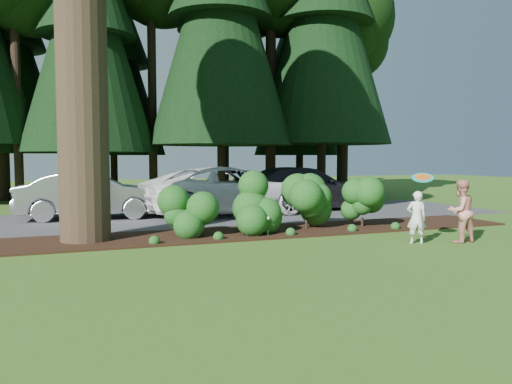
{
  "coord_description": "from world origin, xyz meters",
  "views": [
    {
      "loc": [
        -5.03,
        -9.88,
        2.16
      ],
      "look_at": [
        -0.67,
        1.55,
        1.3
      ],
      "focal_mm": 35.0,
      "sensor_mm": 36.0,
      "label": 1
    }
  ],
  "objects_px": {
    "car_silver_wagon": "(92,195)",
    "child": "(417,217)",
    "car_white_suv": "(229,191)",
    "car_dark_suv": "(304,188)",
    "frisbee": "(423,178)",
    "adult": "(460,211)"
  },
  "relations": [
    {
      "from": "car_silver_wagon",
      "to": "child",
      "type": "xyz_separation_m",
      "value": [
        7.33,
        -8.0,
        -0.18
      ]
    },
    {
      "from": "car_white_suv",
      "to": "car_dark_suv",
      "type": "distance_m",
      "value": 3.47
    },
    {
      "from": "car_silver_wagon",
      "to": "car_white_suv",
      "type": "xyz_separation_m",
      "value": [
        4.81,
        -0.55,
        0.08
      ]
    },
    {
      "from": "car_white_suv",
      "to": "frisbee",
      "type": "height_order",
      "value": "car_white_suv"
    },
    {
      "from": "car_silver_wagon",
      "to": "car_white_suv",
      "type": "relative_size",
      "value": 0.77
    },
    {
      "from": "adult",
      "to": "frisbee",
      "type": "distance_m",
      "value": 1.34
    },
    {
      "from": "car_silver_wagon",
      "to": "car_dark_suv",
      "type": "bearing_deg",
      "value": -84.76
    },
    {
      "from": "adult",
      "to": "frisbee",
      "type": "bearing_deg",
      "value": -15.1
    },
    {
      "from": "car_white_suv",
      "to": "child",
      "type": "distance_m",
      "value": 7.87
    },
    {
      "from": "car_dark_suv",
      "to": "adult",
      "type": "distance_m",
      "value": 8.32
    },
    {
      "from": "car_dark_suv",
      "to": "frisbee",
      "type": "relative_size",
      "value": 10.64
    },
    {
      "from": "car_silver_wagon",
      "to": "frisbee",
      "type": "relative_size",
      "value": 8.79
    },
    {
      "from": "child",
      "to": "car_white_suv",
      "type": "bearing_deg",
      "value": -47.33
    },
    {
      "from": "child",
      "to": "adult",
      "type": "relative_size",
      "value": 0.83
    },
    {
      "from": "car_white_suv",
      "to": "adult",
      "type": "height_order",
      "value": "car_white_suv"
    },
    {
      "from": "car_silver_wagon",
      "to": "frisbee",
      "type": "height_order",
      "value": "frisbee"
    },
    {
      "from": "car_silver_wagon",
      "to": "child",
      "type": "relative_size",
      "value": 3.73
    },
    {
      "from": "adult",
      "to": "child",
      "type": "bearing_deg",
      "value": -14.3
    },
    {
      "from": "car_silver_wagon",
      "to": "car_dark_suv",
      "type": "xyz_separation_m",
      "value": [
        8.22,
        0.08,
        0.05
      ]
    },
    {
      "from": "car_white_suv",
      "to": "child",
      "type": "xyz_separation_m",
      "value": [
        2.52,
        -7.45,
        -0.26
      ]
    },
    {
      "from": "car_white_suv",
      "to": "car_dark_suv",
      "type": "xyz_separation_m",
      "value": [
        3.42,
        0.63,
        -0.03
      ]
    },
    {
      "from": "car_dark_suv",
      "to": "child",
      "type": "relative_size",
      "value": 4.52
    }
  ]
}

